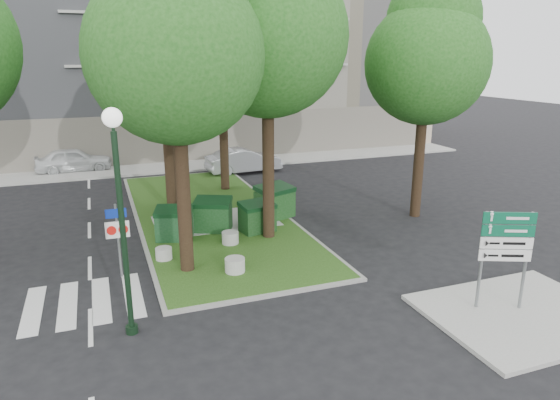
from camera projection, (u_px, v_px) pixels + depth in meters
name	position (u px, v px, depth m)	size (l,w,h in m)	color
ground	(255.00, 299.00, 14.53)	(120.00, 120.00, 0.00)	black
median_island	(210.00, 215.00, 21.88)	(6.00, 16.00, 0.12)	#234914
median_kerb	(210.00, 216.00, 21.88)	(6.30, 16.30, 0.10)	gray
sidewalk_corner	(522.00, 314.00, 13.54)	(5.00, 4.00, 0.12)	#999993
building_sidewalk	(165.00, 168.00, 31.16)	(42.00, 3.00, 0.12)	#999993
zebra_crossing	(117.00, 297.00, 14.62)	(5.00, 3.00, 0.01)	silver
apartment_building	(143.00, 38.00, 35.69)	(41.00, 12.00, 16.00)	#C0AC90
tree_median_near_left	(177.00, 37.00, 14.32)	(5.20, 5.20, 10.53)	black
tree_median_near_right	(269.00, 20.00, 17.10)	(5.60, 5.60, 11.46)	black
tree_median_mid	(164.00, 51.00, 20.43)	(4.80, 4.80, 9.99)	black
tree_median_far	(222.00, 23.00, 23.82)	(5.80, 5.80, 11.93)	black
tree_street_right	(429.00, 51.00, 20.17)	(5.00, 5.00, 10.06)	black
dumpster_a	(174.00, 224.00, 18.76)	(1.58, 1.32, 1.26)	#0F3818
dumpster_b	(213.00, 215.00, 19.68)	(1.71, 1.50, 1.33)	#103914
dumpster_c	(257.00, 217.00, 19.59)	(1.47, 1.16, 1.23)	black
dumpster_d	(275.00, 202.00, 21.25)	(1.85, 1.59, 1.45)	#133D12
bollard_left	(164.00, 253.00, 17.00)	(0.56, 0.56, 0.40)	#B0AFAB
bollard_right	(230.00, 238.00, 18.41)	(0.62, 0.62, 0.44)	#9E9E99
bollard_mid	(235.00, 265.00, 15.99)	(0.64, 0.64, 0.46)	#ACABA6
litter_bin	(272.00, 203.00, 22.24)	(0.40, 0.40, 0.70)	#B2C116
street_lamp	(120.00, 198.00, 11.74)	(0.45, 0.45, 5.70)	black
traffic_sign_pole	(118.00, 231.00, 15.54)	(0.73, 0.08, 2.43)	slate
directional_sign	(506.00, 245.00, 13.28)	(1.29, 0.58, 2.77)	slate
car_white	(74.00, 160.00, 30.11)	(1.75, 4.36, 1.48)	silver
car_silver	(244.00, 161.00, 29.89)	(1.57, 4.51, 1.49)	#95979C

